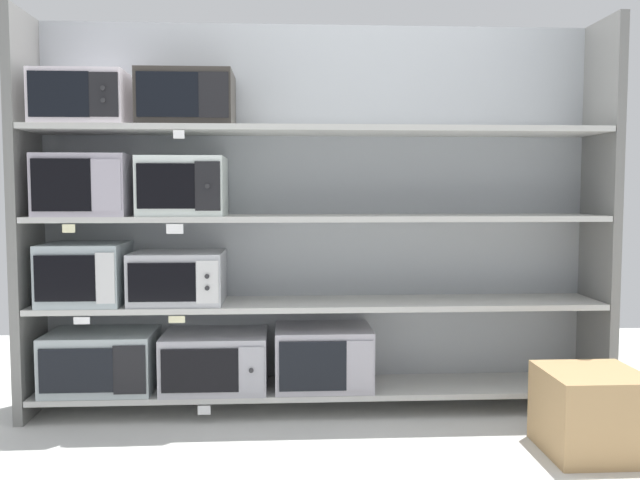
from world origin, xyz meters
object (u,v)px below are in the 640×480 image
Objects in this scene: microwave_8 at (187,100)px; microwave_2 at (323,357)px; microwave_5 at (87,185)px; microwave_6 at (183,186)px; microwave_7 at (85,100)px; microwave_1 at (216,360)px; microwave_4 at (178,277)px; microwave_3 at (85,273)px; shipping_carton at (591,412)px; microwave_0 at (102,361)px.

microwave_2 is at bearing -0.01° from microwave_8.
microwave_5 is 0.50m from microwave_6.
microwave_5 is 1.01× the size of microwave_7.
microwave_6 is 0.91× the size of microwave_8.
microwave_1 is 1.07× the size of microwave_2.
microwave_8 is (0.03, -0.00, 0.45)m from microwave_6.
microwave_4 is at bearing 179.98° from microwave_1.
microwave_3 is 2.61m from shipping_carton.
microwave_2 is 1.13× the size of microwave_7.
microwave_3 is at bearing 179.99° from microwave_1.
microwave_1 is at bearing 0.02° from microwave_5.
microwave_5 reaches higher than microwave_1.
shipping_carton is at bearing -29.70° from microwave_2.
microwave_6 reaches higher than shipping_carton.
microwave_6 is (0.03, 0.00, 0.49)m from microwave_4.
microwave_8 is at bearing -0.15° from microwave_4.
microwave_5 reaches higher than shipping_carton.
microwave_4 is at bearing -0.01° from microwave_0.
microwave_2 is 1.12× the size of microwave_5.
microwave_5 reaches higher than microwave_0.
microwave_7 is at bearing 164.45° from shipping_carton.
microwave_6 is (0.50, 0.00, -0.01)m from microwave_5.
microwave_0 is 1.38m from microwave_7.
microwave_8 reaches higher than microwave_6.
microwave_1 is 0.49m from microwave_4.
microwave_1 is 0.58m from microwave_2.
microwave_6 is at bearing 179.63° from microwave_8.
microwave_0 is at bearing 0.44° from microwave_7.
microwave_4 is at bearing 179.98° from microwave_2.
microwave_5 is at bearing -0.83° from microwave_3.
microwave_4 is (-0.19, 0.00, 0.45)m from microwave_1.
microwave_5 is at bearing -179.97° from microwave_4.
microwave_6 is 0.67m from microwave_7.
microwave_8 reaches higher than shipping_carton.
microwave_5 is 0.44m from microwave_7.
microwave_7 reaches higher than microwave_5.
microwave_3 is 0.91m from microwave_7.
microwave_8 is (0.55, -0.00, 0.92)m from microwave_3.
microwave_0 is 1.19m from microwave_2.
microwave_4 is 0.94m from microwave_8.
microwave_4 is 1.05m from microwave_7.
microwave_8 is (0.53, 0.00, 0.45)m from microwave_5.
microwave_1 is 1.32× the size of microwave_3.
microwave_0 is 1.23× the size of microwave_7.
microwave_4 is at bearing 0.03° from microwave_5.
microwave_4 is 1.09× the size of microwave_6.
microwave_3 is 0.95× the size of microwave_6.
microwave_8 reaches higher than microwave_0.
microwave_5 is (-0.66, -0.00, 0.95)m from microwave_1.
microwave_0 is at bearing 179.99° from microwave_1.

